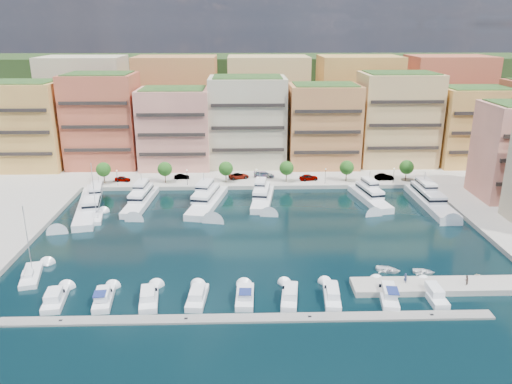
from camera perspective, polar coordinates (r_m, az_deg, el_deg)
ground at (r=101.48m, az=0.57°, el=-5.06°), size 400.00×400.00×0.00m
north_quay at (r=160.18m, az=-0.26°, el=3.88°), size 220.00×64.00×2.00m
hillside at (r=206.94m, az=-0.58°, el=7.27°), size 240.00×40.00×58.00m
south_pontoon at (r=74.93m, az=-0.92°, el=-14.35°), size 72.00×2.20×0.35m
finger_pier at (r=88.39m, az=21.30°, el=-10.24°), size 32.00×5.00×2.00m
apartment_0 at (r=158.28m, az=-24.99°, el=6.91°), size 22.00×16.50×24.80m
apartment_1 at (r=152.69m, az=-17.09°, el=7.84°), size 20.00×16.50×26.80m
apartment_2 at (r=146.94m, az=-9.23°, el=7.22°), size 20.00×15.50×22.80m
apartment_3 at (r=147.34m, az=-0.97°, el=8.08°), size 22.00×16.50×25.80m
apartment_4 at (r=147.46m, az=7.70°, el=7.53°), size 20.00×15.50×23.80m
apartment_5 at (r=154.14m, az=15.79°, el=8.05°), size 22.00×16.50×26.80m
apartment_6 at (r=160.58m, az=23.50°, el=6.89°), size 20.00×15.50×22.80m
backblock_0 at (r=176.34m, az=-18.81°, el=9.58°), size 26.00×18.00×30.00m
backblock_1 at (r=170.04m, az=-8.96°, el=10.03°), size 26.00×18.00×30.00m
backblock_2 at (r=168.90m, az=1.35°, el=10.19°), size 26.00×18.00×30.00m
backblock_3 at (r=173.04m, az=11.48°, el=10.04°), size 26.00×18.00×30.00m
backblock_4 at (r=182.10m, az=20.85°, el=9.62°), size 26.00×18.00×30.00m
tree_0 at (r=136.34m, az=-17.04°, el=2.47°), size 3.80×3.80×5.65m
tree_1 at (r=132.97m, az=-10.38°, el=2.60°), size 3.80×3.80×5.65m
tree_2 at (r=131.47m, az=-3.47°, el=2.69°), size 3.80×3.80×5.65m
tree_3 at (r=131.90m, az=3.51°, el=2.74°), size 3.80×3.80×5.65m
tree_4 at (r=134.26m, az=10.33°, el=2.76°), size 3.80×3.80×5.65m
tree_5 at (r=138.44m, az=16.83°, el=2.73°), size 3.80×3.80×5.65m
lamppost_0 at (r=133.44m, az=-15.60°, el=1.85°), size 0.30×0.30×4.20m
lamppost_1 at (r=130.24m, az=-7.89°, el=1.97°), size 0.30×0.30×4.20m
lamppost_2 at (r=129.49m, az=0.05°, el=2.05°), size 0.30×0.30×4.20m
lamppost_3 at (r=131.23m, az=7.94°, el=2.10°), size 0.30×0.30×4.20m
lamppost_4 at (r=135.36m, az=15.48°, el=2.10°), size 0.30×0.30×4.20m
yacht_0 at (r=122.07m, az=-18.51°, el=-1.29°), size 9.12×26.61×7.30m
yacht_1 at (r=122.05m, az=-13.00°, el=-0.84°), size 5.81×19.88×7.30m
yacht_2 at (r=119.20m, az=-5.57°, el=-0.85°), size 9.15×21.82×7.30m
yacht_3 at (r=120.65m, az=0.75°, el=-0.51°), size 6.42×17.82×7.30m
yacht_5 at (r=124.13m, az=12.78°, el=-0.44°), size 7.21×18.48×7.30m
yacht_6 at (r=126.03m, az=19.20°, el=-0.74°), size 5.50×23.70×7.30m
cruiser_0 at (r=84.41m, az=-21.97°, el=-11.33°), size 3.69×7.63×2.55m
cruiser_1 at (r=82.12m, az=-17.01°, el=-11.59°), size 3.38×7.65×2.66m
cruiser_2 at (r=80.59m, az=-12.14°, el=-11.78°), size 3.68×8.05×2.55m
cruiser_3 at (r=79.58m, az=-6.73°, el=-11.88°), size 3.22×7.60×2.55m
cruiser_4 at (r=79.22m, az=-1.28°, el=-11.88°), size 2.99×7.43×2.66m
cruiser_5 at (r=79.57m, az=3.87°, el=-11.79°), size 3.40×8.36×2.55m
cruiser_6 at (r=80.43m, az=8.65°, el=-11.62°), size 3.15×8.62×2.55m
cruiser_7 at (r=82.36m, az=14.83°, el=-11.28°), size 3.66×9.18×2.66m
cruiser_8 at (r=84.65m, az=19.58°, el=-10.93°), size 2.47×8.04×2.55m
sailboat_0 at (r=93.74m, az=-24.29°, el=-8.73°), size 4.83×9.29×13.20m
sailboat_2 at (r=115.22m, az=-17.83°, el=-2.87°), size 4.04×7.95×13.20m
tender_1 at (r=88.59m, az=16.98°, el=-9.38°), size 1.68×1.52×0.78m
tender_2 at (r=91.56m, az=18.62°, el=-8.61°), size 4.30×3.60×0.76m
tender_0 at (r=90.43m, az=14.86°, el=-8.55°), size 5.02×4.42×0.86m
tender_3 at (r=93.56m, az=23.93°, el=-8.69°), size 1.72×1.59×0.75m
car_0 at (r=137.46m, az=-14.99°, el=1.46°), size 4.28×2.17×1.40m
car_1 at (r=136.27m, az=-8.49°, el=1.75°), size 4.18×1.73×1.34m
car_2 at (r=135.18m, az=-1.98°, el=1.85°), size 6.06×4.09×1.54m
car_3 at (r=136.24m, az=0.92°, el=2.01°), size 5.73×2.74×1.61m
car_4 at (r=134.41m, az=6.03°, el=1.69°), size 5.27×2.94×1.70m
car_5 at (r=138.44m, az=14.44°, el=1.69°), size 5.14×1.96×1.67m
person_0 at (r=85.22m, az=16.70°, el=-9.40°), size 0.72×0.75×1.73m
person_1 at (r=87.98m, az=22.91°, el=-9.26°), size 1.00×1.00×1.63m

